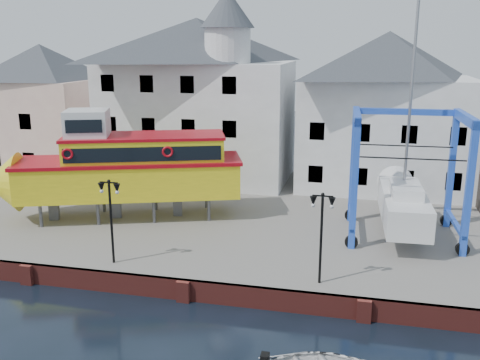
# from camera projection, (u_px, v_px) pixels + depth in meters

# --- Properties ---
(ground) EXTENTS (140.00, 140.00, 0.00)m
(ground) POSITION_uv_depth(u_px,v_px,m) (184.00, 301.00, 24.39)
(ground) COLOR black
(ground) RESTS_ON ground
(hardstanding) EXTENTS (44.00, 22.00, 1.00)m
(hardstanding) POSITION_uv_depth(u_px,v_px,m) (239.00, 216.00, 34.64)
(hardstanding) COLOR slate
(hardstanding) RESTS_ON ground
(quay_wall) EXTENTS (44.00, 0.47, 1.00)m
(quay_wall) POSITION_uv_depth(u_px,v_px,m) (185.00, 290.00, 24.36)
(quay_wall) COLOR maroon
(quay_wall) RESTS_ON ground
(building_pink) EXTENTS (8.00, 7.00, 10.30)m
(building_pink) POSITION_uv_depth(u_px,v_px,m) (45.00, 109.00, 43.75)
(building_pink) COLOR beige
(building_pink) RESTS_ON hardstanding
(building_white_main) EXTENTS (14.00, 8.30, 14.00)m
(building_white_main) POSITION_uv_depth(u_px,v_px,m) (199.00, 97.00, 40.95)
(building_white_main) COLOR silver
(building_white_main) RESTS_ON hardstanding
(building_white_right) EXTENTS (12.00, 8.00, 11.20)m
(building_white_right) POSITION_uv_depth(u_px,v_px,m) (385.00, 111.00, 38.68)
(building_white_right) COLOR silver
(building_white_right) RESTS_ON hardstanding
(lamp_post_left) EXTENTS (1.12, 0.32, 4.20)m
(lamp_post_left) POSITION_uv_depth(u_px,v_px,m) (110.00, 200.00, 25.35)
(lamp_post_left) COLOR black
(lamp_post_left) RESTS_ON hardstanding
(lamp_post_right) EXTENTS (1.12, 0.32, 4.20)m
(lamp_post_right) POSITION_uv_depth(u_px,v_px,m) (322.00, 215.00, 23.16)
(lamp_post_right) COLOR black
(lamp_post_right) RESTS_ON hardstanding
(tour_boat) EXTENTS (15.54, 8.50, 6.62)m
(tour_boat) POSITION_uv_depth(u_px,v_px,m) (115.00, 168.00, 32.11)
(tour_boat) COLOR #59595E
(tour_boat) RESTS_ON hardstanding
(travel_lift) EXTENTS (6.37, 8.84, 13.23)m
(travel_lift) POSITION_uv_depth(u_px,v_px,m) (402.00, 194.00, 29.85)
(travel_lift) COLOR blue
(travel_lift) RESTS_ON hardstanding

